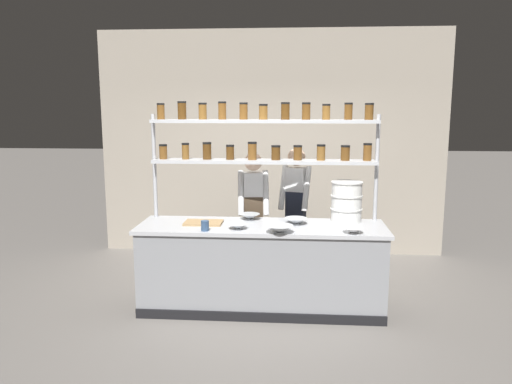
{
  "coord_description": "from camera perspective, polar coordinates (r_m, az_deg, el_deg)",
  "views": [
    {
      "loc": [
        0.33,
        -5.11,
        2.15
      ],
      "look_at": [
        -0.08,
        0.2,
        1.24
      ],
      "focal_mm": 35.0,
      "sensor_mm": 36.0,
      "label": 1
    }
  ],
  "objects": [
    {
      "name": "cutting_board",
      "position": [
        5.36,
        -6.03,
        -3.5
      ],
      "size": [
        0.4,
        0.26,
        0.02
      ],
      "color": "#A88456",
      "rests_on": "prep_counter"
    },
    {
      "name": "ground_plane",
      "position": [
        5.56,
        0.64,
        -13.07
      ],
      "size": [
        40.0,
        40.0,
        0.0
      ],
      "primitive_type": "plane",
      "color": "slate"
    },
    {
      "name": "spice_shelf_unit",
      "position": [
        5.47,
        0.96,
        5.51
      ],
      "size": [
        2.5,
        0.28,
        2.21
      ],
      "color": "#B7BABF",
      "rests_on": "ground_plane"
    },
    {
      "name": "prep_bowl_center_back",
      "position": [
        5.1,
        -2.12,
        -3.97
      ],
      "size": [
        0.2,
        0.2,
        0.05
      ],
      "color": "silver",
      "rests_on": "prep_counter"
    },
    {
      "name": "chef_left",
      "position": [
        5.88,
        -0.32,
        -2.28
      ],
      "size": [
        0.38,
        0.31,
        1.63
      ],
      "rotation": [
        0.0,
        0.0,
        0.12
      ],
      "color": "black",
      "rests_on": "ground_plane"
    },
    {
      "name": "prep_counter",
      "position": [
        5.4,
        0.65,
        -8.57
      ],
      "size": [
        2.61,
        0.76,
        0.92
      ],
      "color": "gray",
      "rests_on": "ground_plane"
    },
    {
      "name": "chef_center",
      "position": [
        6.05,
        4.56,
        -1.67
      ],
      "size": [
        0.41,
        0.34,
        1.67
      ],
      "rotation": [
        0.0,
        0.0,
        -0.27
      ],
      "color": "black",
      "rests_on": "ground_plane"
    },
    {
      "name": "serving_cup_front",
      "position": [
        5.05,
        -5.85,
        -3.85
      ],
      "size": [
        0.08,
        0.08,
        0.1
      ],
      "color": "#334C70",
      "rests_on": "prep_counter"
    },
    {
      "name": "prep_bowl_near_right",
      "position": [
        5.03,
        11.0,
        -4.34
      ],
      "size": [
        0.21,
        0.21,
        0.06
      ],
      "color": "white",
      "rests_on": "prep_counter"
    },
    {
      "name": "prep_bowl_center_front",
      "position": [
        4.95,
        2.68,
        -4.27
      ],
      "size": [
        0.28,
        0.28,
        0.08
      ],
      "color": "silver",
      "rests_on": "prep_counter"
    },
    {
      "name": "container_stack",
      "position": [
        5.48,
        10.3,
        -1.09
      ],
      "size": [
        0.35,
        0.35,
        0.44
      ],
      "color": "white",
      "rests_on": "prep_counter"
    },
    {
      "name": "prep_bowl_far_left",
      "position": [
        5.53,
        -0.75,
        -2.84
      ],
      "size": [
        0.23,
        0.23,
        0.06
      ],
      "color": "#B2B7BC",
      "rests_on": "prep_counter"
    },
    {
      "name": "prep_bowl_near_left",
      "position": [
        5.33,
        4.57,
        -3.34
      ],
      "size": [
        0.24,
        0.24,
        0.07
      ],
      "color": "silver",
      "rests_on": "prep_counter"
    },
    {
      "name": "back_wall",
      "position": [
        7.32,
        1.77,
        5.53
      ],
      "size": [
        5.01,
        0.12,
        3.24
      ],
      "primitive_type": "cube",
      "color": "#9E9384",
      "rests_on": "ground_plane"
    }
  ]
}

